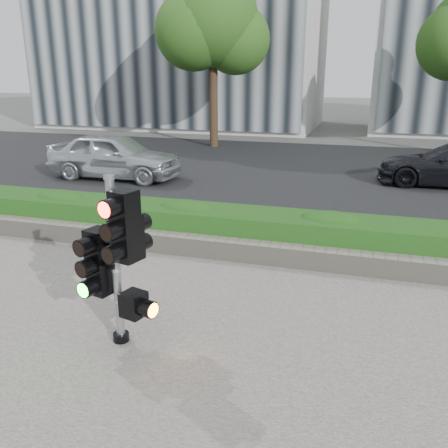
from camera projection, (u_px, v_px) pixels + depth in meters
The scene contains 9 objects.
ground at pixel (202, 310), 6.59m from camera, with size 120.00×120.00×0.00m, color #51514C.
sidewalk at pixel (112, 434), 4.31m from camera, with size 16.00×11.00×0.03m, color #9E9389.
road at pixel (301, 172), 15.71m from camera, with size 60.00×13.00×0.02m, color black.
curb at pixel (254, 235), 9.45m from camera, with size 60.00×0.25×0.12m, color gray.
stone_wall at pixel (238, 250), 8.27m from camera, with size 12.00×0.32×0.34m, color gray.
hedge at pixel (247, 229), 8.81m from camera, with size 12.00×1.00×0.68m, color #347825.
tree_left at pixel (213, 24), 19.56m from camera, with size 4.61×4.03×7.34m.
traffic_signal at pixel (119, 253), 5.46m from camera, with size 0.75×0.61×2.06m.
car_silver at pixel (114, 156), 14.49m from camera, with size 1.65×4.11×1.40m, color silver.
Camera 1 is at (1.99, -5.58, 3.16)m, focal length 38.00 mm.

